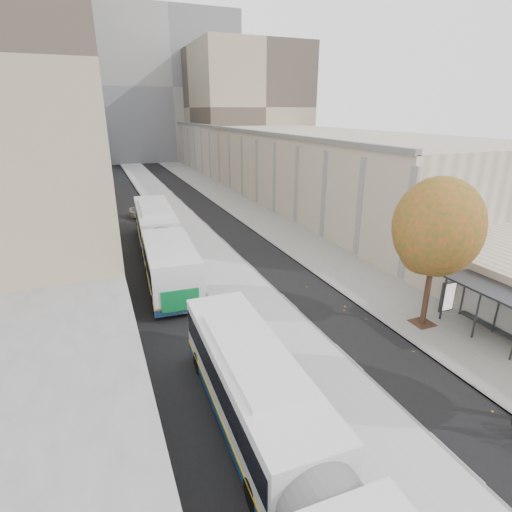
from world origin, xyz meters
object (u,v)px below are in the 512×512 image
bus_far (161,239)px  distant_car (143,213)px  bus_shelter (494,296)px  bus_near (300,470)px

bus_far → distant_car: 13.13m
bus_shelter → distant_car: 32.22m
bus_shelter → distant_car: bearing=113.4°
bus_shelter → bus_far: bearing=128.4°
bus_far → distant_car: bus_far is taller
bus_far → bus_shelter: bearing=-48.1°
bus_near → distant_car: size_ratio=4.43×
bus_near → bus_shelter: bearing=21.3°
distant_car → bus_near: bearing=-109.3°
distant_car → bus_shelter: bearing=-85.7°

